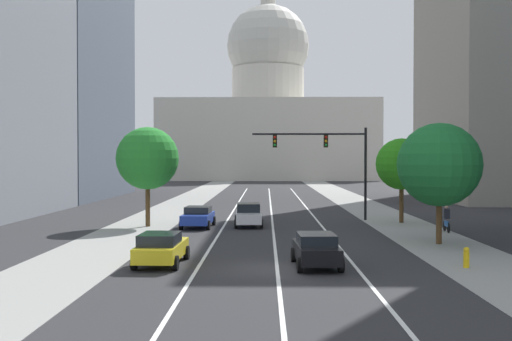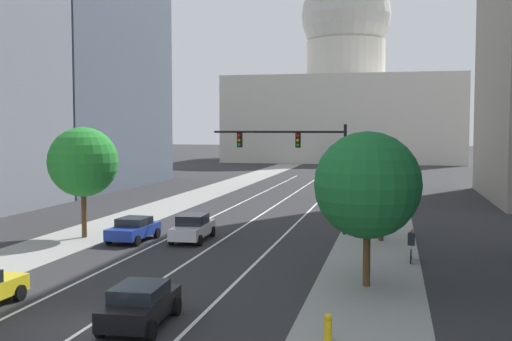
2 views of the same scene
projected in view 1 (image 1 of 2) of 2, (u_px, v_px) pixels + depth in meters
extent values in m
plane|color=#2B2B2D|center=(270.00, 202.00, 66.45)|extent=(400.00, 400.00, 0.00)
cube|color=gray|center=(179.00, 205.00, 61.60)|extent=(4.72, 130.00, 0.01)
cube|color=gray|center=(363.00, 206.00, 61.30)|extent=(4.72, 130.00, 0.01)
cube|color=white|center=(231.00, 215.00, 51.51)|extent=(0.16, 90.00, 0.01)
cube|color=white|center=(272.00, 215.00, 51.45)|extent=(0.16, 90.00, 0.01)
cube|color=white|center=(312.00, 215.00, 51.40)|extent=(0.16, 90.00, 0.01)
cube|color=#4C5666|center=(37.00, 0.00, 74.00)|extent=(18.01, 26.39, 47.58)
cube|color=#9E9384|center=(506.00, 24.00, 70.03)|extent=(15.73, 22.41, 40.09)
cube|color=beige|center=(268.00, 141.00, 141.63)|extent=(47.54, 29.19, 17.41)
cylinder|color=beige|center=(268.00, 86.00, 141.38)|extent=(16.54, 16.54, 8.00)
sphere|color=beige|center=(268.00, 46.00, 141.19)|extent=(18.83, 18.83, 18.83)
cylinder|color=beige|center=(268.00, 9.00, 141.03)|extent=(3.39, 3.39, 4.71)
cube|color=silver|center=(248.00, 217.00, 43.01)|extent=(1.92, 4.79, 0.69)
cube|color=black|center=(248.00, 207.00, 43.00)|extent=(1.67, 2.21, 0.59)
cylinder|color=black|center=(236.00, 219.00, 44.59)|extent=(0.25, 0.65, 0.64)
cylinder|color=black|center=(260.00, 219.00, 44.64)|extent=(0.25, 0.65, 0.64)
cylinder|color=black|center=(236.00, 224.00, 41.39)|extent=(0.25, 0.65, 0.64)
cylinder|color=black|center=(261.00, 224.00, 41.44)|extent=(0.25, 0.65, 0.64)
cube|color=yellow|center=(162.00, 250.00, 27.42)|extent=(1.89, 4.34, 0.64)
cube|color=black|center=(160.00, 239.00, 26.95)|extent=(1.68, 2.15, 0.49)
cylinder|color=black|center=(149.00, 252.00, 28.93)|extent=(0.24, 0.65, 0.64)
cylinder|color=black|center=(187.00, 252.00, 28.84)|extent=(0.24, 0.65, 0.64)
cylinder|color=black|center=(134.00, 263.00, 26.01)|extent=(0.24, 0.65, 0.64)
cylinder|color=black|center=(176.00, 263.00, 25.93)|extent=(0.24, 0.65, 0.64)
cube|color=#1E389E|center=(198.00, 218.00, 42.06)|extent=(1.99, 4.22, 0.65)
cube|color=black|center=(198.00, 210.00, 42.14)|extent=(1.75, 2.01, 0.47)
cylinder|color=black|center=(188.00, 221.00, 43.53)|extent=(0.25, 0.65, 0.64)
cylinder|color=black|center=(214.00, 221.00, 43.42)|extent=(0.25, 0.65, 0.64)
cylinder|color=black|center=(181.00, 225.00, 40.72)|extent=(0.25, 0.65, 0.64)
cylinder|color=black|center=(208.00, 225.00, 40.61)|extent=(0.25, 0.65, 0.64)
cube|color=black|center=(316.00, 252.00, 26.83)|extent=(1.91, 4.13, 0.68)
cube|color=black|center=(316.00, 239.00, 26.73)|extent=(1.68, 2.18, 0.47)
cylinder|color=black|center=(294.00, 255.00, 28.19)|extent=(0.25, 0.65, 0.64)
cylinder|color=black|center=(331.00, 254.00, 28.24)|extent=(0.25, 0.65, 0.64)
cylinder|color=black|center=(300.00, 265.00, 25.43)|extent=(0.25, 0.65, 0.64)
cylinder|color=black|center=(341.00, 265.00, 25.48)|extent=(0.25, 0.65, 0.64)
cylinder|color=black|center=(365.00, 174.00, 47.01)|extent=(0.20, 0.20, 7.09)
cylinder|color=black|center=(309.00, 134.00, 47.01)|extent=(8.67, 0.14, 0.14)
cube|color=black|center=(326.00, 141.00, 47.00)|extent=(0.32, 0.28, 0.96)
sphere|color=red|center=(326.00, 137.00, 46.85)|extent=(0.20, 0.20, 0.20)
sphere|color=orange|center=(326.00, 141.00, 46.85)|extent=(0.20, 0.20, 0.20)
sphere|color=green|center=(326.00, 145.00, 46.86)|extent=(0.20, 0.20, 0.20)
cube|color=black|center=(275.00, 141.00, 47.07)|extent=(0.32, 0.28, 0.96)
sphere|color=red|center=(275.00, 137.00, 46.91)|extent=(0.20, 0.20, 0.20)
sphere|color=orange|center=(275.00, 141.00, 46.92)|extent=(0.20, 0.20, 0.20)
sphere|color=green|center=(275.00, 145.00, 46.92)|extent=(0.20, 0.20, 0.20)
cylinder|color=yellow|center=(466.00, 260.00, 26.56)|extent=(0.26, 0.26, 0.70)
sphere|color=yellow|center=(466.00, 250.00, 26.55)|extent=(0.26, 0.26, 0.26)
cylinder|color=yellow|center=(468.00, 260.00, 26.40)|extent=(0.10, 0.12, 0.10)
cylinder|color=black|center=(448.00, 228.00, 38.92)|extent=(0.09, 0.66, 0.66)
cylinder|color=black|center=(445.00, 226.00, 39.96)|extent=(0.09, 0.66, 0.66)
cube|color=#1959B2|center=(446.00, 224.00, 39.44)|extent=(0.11, 1.00, 0.36)
cube|color=#262833|center=(447.00, 214.00, 39.37)|extent=(0.37, 0.30, 0.64)
sphere|color=tan|center=(446.00, 207.00, 39.43)|extent=(0.22, 0.22, 0.22)
cylinder|color=#51381E|center=(148.00, 203.00, 42.69)|extent=(0.32, 0.32, 3.22)
sphere|color=#28892F|center=(148.00, 158.00, 42.62)|extent=(4.35, 4.35, 4.35)
cylinder|color=#51381E|center=(401.00, 202.00, 45.21)|extent=(0.32, 0.32, 3.00)
sphere|color=#2B8A19|center=(402.00, 164.00, 45.15)|extent=(3.78, 3.78, 3.78)
cylinder|color=#51381E|center=(439.00, 219.00, 33.94)|extent=(0.32, 0.32, 2.78)
sphere|color=#1D6D30|center=(439.00, 165.00, 33.88)|extent=(4.62, 4.62, 4.62)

